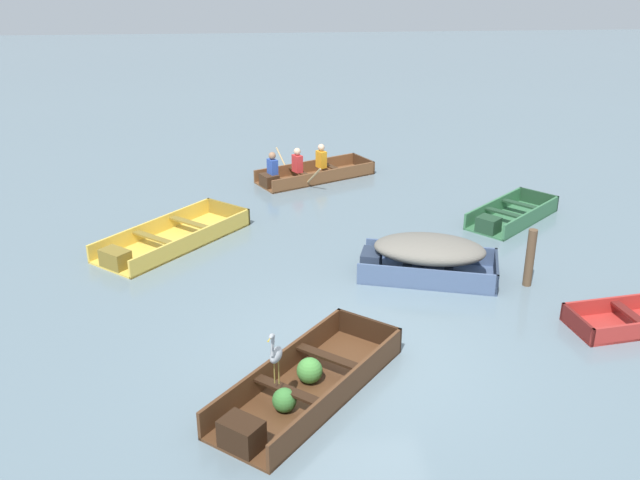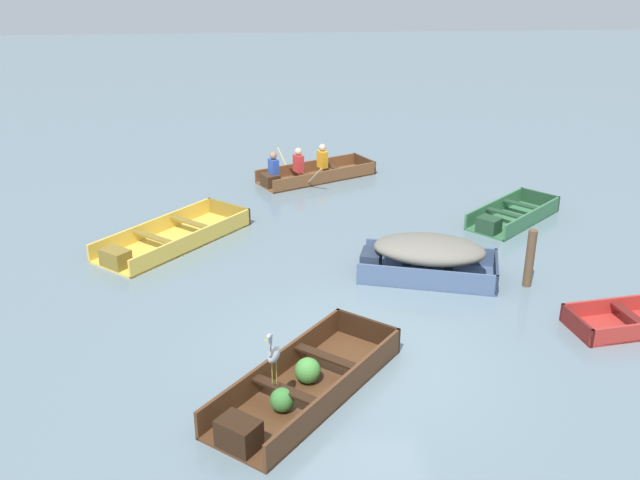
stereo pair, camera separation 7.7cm
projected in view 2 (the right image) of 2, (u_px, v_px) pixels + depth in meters
ground_plane at (357, 359)px, 10.67m from camera, size 80.00×80.00×0.00m
dinghy_dark_varnish_foreground at (300, 388)px, 9.73m from camera, size 2.92×3.26×0.42m
skiff_green_near_moored at (510, 216)px, 15.78m from camera, size 2.48×2.40×0.36m
skiff_yellow_mid_moored at (168, 239)px, 14.60m from camera, size 3.12×3.37×0.37m
skiff_slate_blue_far_moored at (427, 254)px, 13.13m from camera, size 2.75×1.87×0.78m
rowboat_wooden_brown_with_crew at (309, 172)px, 18.50m from camera, size 3.21×2.42×0.91m
heron_on_dinghy at (273, 354)px, 9.18m from camera, size 0.24×0.45×0.84m
mooring_post at (530, 258)px, 12.73m from camera, size 0.16×0.16×1.08m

